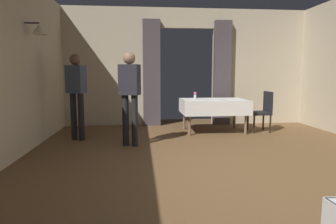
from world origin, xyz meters
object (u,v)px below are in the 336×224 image
Objects in this scene: dining_table_mid at (214,104)px; person_waiter_by_doorway at (130,91)px; person_diner_standing_aside at (76,89)px; chair_mid_right at (263,110)px; flower_vase_mid at (195,95)px; plate_mid_b at (222,100)px.

person_waiter_by_doorway reaches higher than dining_table_mid.
person_diner_standing_aside is (-1.08, 0.60, 0.00)m from person_waiter_by_doorway.
flower_vase_mid is at bearing 171.49° from chair_mid_right.
person_waiter_by_doorway is 1.23m from person_diner_standing_aside.
dining_table_mid is 1.14m from chair_mid_right.
plate_mid_b is (0.50, -0.48, -0.09)m from flower_vase_mid.
dining_table_mid is 1.61× the size of chair_mid_right.
dining_table_mid is 7.49× the size of plate_mid_b.
person_diner_standing_aside is at bearing -164.14° from flower_vase_mid.
dining_table_mid is at bearing 32.39° from person_waiter_by_doorway.
flower_vase_mid is (-0.41, 0.13, 0.19)m from dining_table_mid.
person_diner_standing_aside is (-3.04, -0.25, 0.27)m from plate_mid_b.
person_waiter_by_doorway is (-1.46, -1.32, 0.18)m from flower_vase_mid.
chair_mid_right is 0.54× the size of person_waiter_by_doorway.
plate_mid_b is at bearing 4.62° from person_diner_standing_aside.
dining_table_mid is 0.87× the size of person_waiter_by_doorway.
person_waiter_by_doorway is at bearing -147.61° from dining_table_mid.
person_diner_standing_aside is at bearing -175.38° from plate_mid_b.
person_diner_standing_aside reaches higher than flower_vase_mid.
chair_mid_right is 3.24m from person_waiter_by_doorway.
dining_table_mid is 3.03m from person_diner_standing_aside.
dining_table_mid is 0.37m from plate_mid_b.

